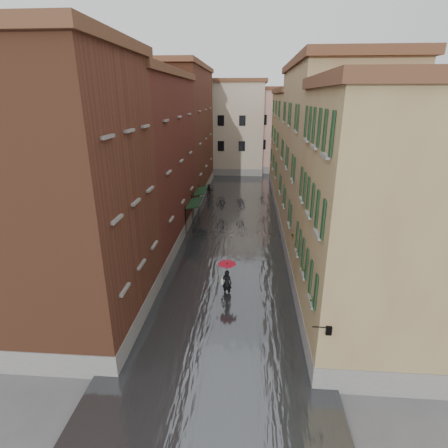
% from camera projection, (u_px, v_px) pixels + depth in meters
% --- Properties ---
extents(ground, '(120.00, 120.00, 0.00)m').
position_uv_depth(ground, '(224.00, 304.00, 19.94)').
color(ground, '#59595B').
rests_on(ground, ground).
extents(floodwater, '(10.00, 60.00, 0.20)m').
position_uv_depth(floodwater, '(235.00, 224.00, 32.08)').
color(floodwater, '#3E4145').
rests_on(floodwater, ground).
extents(building_left_near, '(6.00, 8.00, 13.00)m').
position_uv_depth(building_left_near, '(72.00, 202.00, 16.33)').
color(building_left_near, brown).
rests_on(building_left_near, ground).
extents(building_left_mid, '(6.00, 14.00, 12.50)m').
position_uv_depth(building_left_mid, '(142.00, 165.00, 26.72)').
color(building_left_mid, '#581F1B').
rests_on(building_left_mid, ground).
extents(building_left_far, '(6.00, 16.00, 14.00)m').
position_uv_depth(building_left_far, '(180.00, 135.00, 40.51)').
color(building_left_far, brown).
rests_on(building_left_far, ground).
extents(building_right_near, '(6.00, 8.00, 11.50)m').
position_uv_depth(building_right_near, '(377.00, 225.00, 15.59)').
color(building_right_near, '#91714B').
rests_on(building_right_near, ground).
extents(building_right_mid, '(6.00, 14.00, 13.00)m').
position_uv_depth(building_right_mid, '(328.00, 164.00, 25.63)').
color(building_right_mid, tan).
rests_on(building_right_mid, ground).
extents(building_right_far, '(6.00, 16.00, 11.50)m').
position_uv_depth(building_right_far, '(301.00, 147.00, 39.94)').
color(building_right_far, '#91714B').
rests_on(building_right_far, ground).
extents(building_end_cream, '(12.00, 9.00, 13.00)m').
position_uv_depth(building_end_cream, '(223.00, 129.00, 53.50)').
color(building_end_cream, '#BDB496').
rests_on(building_end_cream, ground).
extents(building_end_pink, '(10.00, 9.00, 12.00)m').
position_uv_depth(building_end_pink, '(281.00, 131.00, 54.90)').
color(building_end_pink, '#D0A192').
rests_on(building_end_pink, ground).
extents(awning_near, '(1.09, 3.31, 2.80)m').
position_uv_depth(awning_near, '(194.00, 204.00, 30.08)').
color(awning_near, black).
rests_on(awning_near, ground).
extents(awning_far, '(1.09, 3.27, 2.80)m').
position_uv_depth(awning_far, '(201.00, 191.00, 33.94)').
color(awning_far, black).
rests_on(awning_far, ground).
extents(wall_lantern, '(0.71, 0.22, 0.35)m').
position_uv_depth(wall_lantern, '(328.00, 330.00, 12.98)').
color(wall_lantern, black).
rests_on(wall_lantern, ground).
extents(window_planters, '(0.59, 8.11, 0.84)m').
position_uv_depth(window_planters, '(304.00, 257.00, 17.66)').
color(window_planters, brown).
rests_on(window_planters, ground).
extents(pedestrian_main, '(1.06, 1.06, 2.06)m').
position_uv_depth(pedestrian_main, '(227.00, 275.00, 20.43)').
color(pedestrian_main, black).
rests_on(pedestrian_main, ground).
extents(pedestrian_far, '(0.82, 0.65, 1.67)m').
position_uv_depth(pedestrian_far, '(209.00, 191.00, 40.40)').
color(pedestrian_far, black).
rests_on(pedestrian_far, ground).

